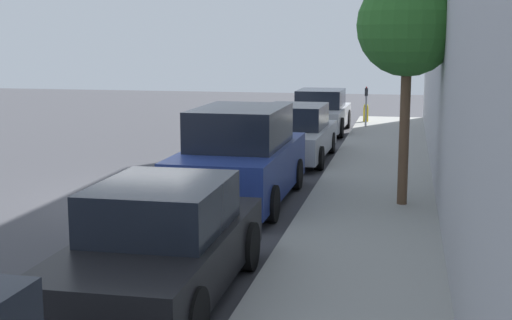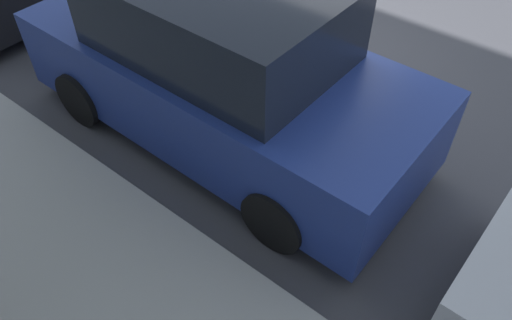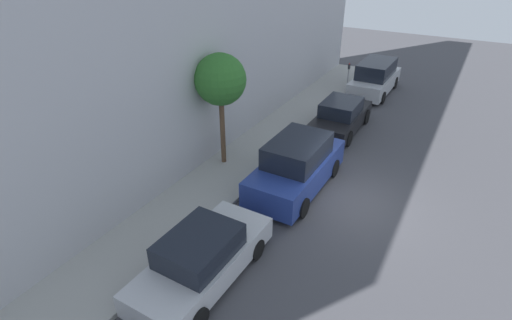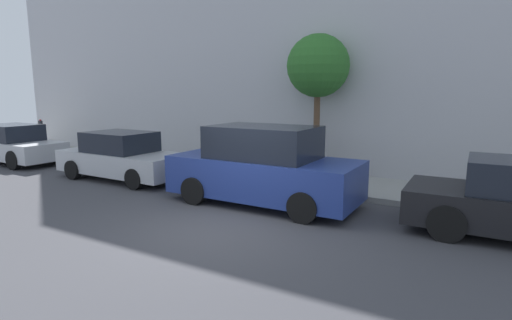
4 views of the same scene
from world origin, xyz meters
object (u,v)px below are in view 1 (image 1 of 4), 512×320
parked_sedan_fifth (320,112)px  parking_meter_far (366,102)px  street_tree (408,27)px  parked_sedan_second (161,245)px  fire_hydrant (366,113)px  parked_sedan_fourth (295,134)px  parked_suv_third (241,158)px

parked_sedan_fifth → parking_meter_far: bearing=23.1°
parked_sedan_fifth → street_tree: bearing=-75.3°
parked_sedan_second → street_tree: street_tree is taller
parked_sedan_fifth → fire_hydrant: bearing=58.1°
parked_sedan_second → parking_meter_far: size_ratio=3.07×
fire_hydrant → parked_sedan_fourth: bearing=-99.7°
parked_sedan_fifth → parked_sedan_second: bearing=-89.9°
parked_sedan_second → parked_sedan_fifth: same height
parked_sedan_fifth → street_tree: street_tree is taller
parked_sedan_second → fire_hydrant: size_ratio=6.55×
street_tree → fire_hydrant: size_ratio=6.43×
fire_hydrant → parked_suv_third: bearing=-97.1°
parking_meter_far → parked_sedan_fourth: bearing=-102.9°
parked_sedan_fourth → parked_sedan_fifth: bearing=90.4°
parking_meter_far → fire_hydrant: 1.81m
parked_suv_third → parked_sedan_fifth: parked_suv_third is taller
parked_sedan_second → parked_suv_third: size_ratio=0.94×
fire_hydrant → street_tree: bearing=-83.7°
parked_suv_third → parked_sedan_fourth: size_ratio=1.06×
parked_sedan_fifth → fire_hydrant: size_ratio=6.55×
parked_sedan_fifth → fire_hydrant: (1.49, 2.40, -0.23)m
parking_meter_far → fire_hydrant: parking_meter_far is taller
parked_suv_third → street_tree: 4.23m
parked_sedan_second → parked_sedan_fourth: size_ratio=1.00×
parked_sedan_second → parked_sedan_fourth: (0.02, 11.05, 0.00)m
parked_sedan_second → parked_sedan_fifth: 17.16m
parked_sedan_second → parking_meter_far: (1.57, 17.83, 0.33)m
parked_sedan_fifth → parking_meter_far: parking_meter_far is taller
parked_sedan_fifth → street_tree: size_ratio=1.02×
parked_suv_third → parked_sedan_fifth: bearing=88.8°
parked_suv_third → fire_hydrant: (1.74, 13.90, -0.44)m
parking_meter_far → parked_suv_third: bearing=-98.6°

